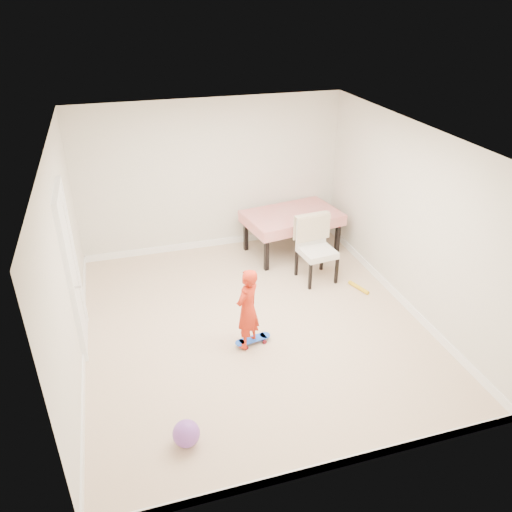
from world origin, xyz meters
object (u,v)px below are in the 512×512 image
object	(u,v)px
dining_table	(292,232)
child	(248,311)
skateboard	(253,341)
dining_chair	(317,250)
balloon	(186,433)

from	to	relation	value
dining_table	child	bearing A→B (deg)	-131.12
skateboard	child	size ratio (longest dim) A/B	0.45
dining_chair	skateboard	world-z (taller)	dining_chair
dining_table	dining_chair	size ratio (longest dim) A/B	1.51
dining_table	child	world-z (taller)	child
dining_chair	child	size ratio (longest dim) A/B	0.94
dining_table	balloon	bearing A→B (deg)	-133.28
child	dining_table	bearing A→B (deg)	-162.53
dining_table	dining_chair	world-z (taller)	dining_chair
dining_table	dining_chair	distance (m)	1.02
child	balloon	distance (m)	1.73
dining_table	skateboard	xyz separation A→B (m)	(-1.37, -2.30, -0.33)
dining_chair	skateboard	xyz separation A→B (m)	(-1.42, -1.29, -0.48)
child	balloon	size ratio (longest dim) A/B	3.93
dining_chair	child	distance (m)	2.00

